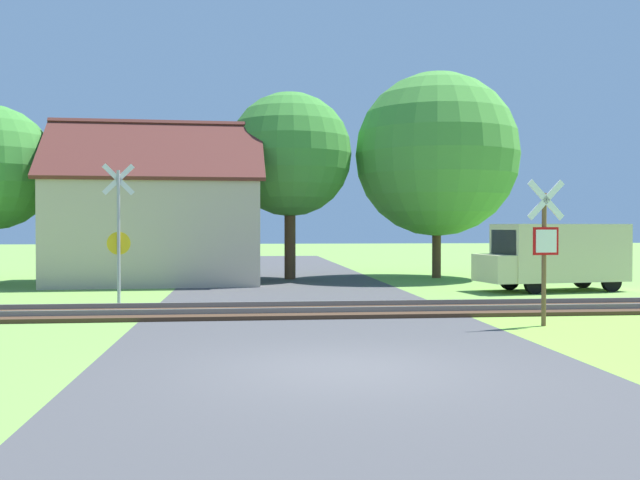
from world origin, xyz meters
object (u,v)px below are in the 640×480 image
object	(u,v)px
crossing_sign_far	(119,228)
tree_right	(437,155)
house	(157,227)
tree_center	(290,155)
stop_sign_near	(545,244)
mail_truck	(555,254)

from	to	relation	value
crossing_sign_far	tree_right	distance (m)	15.03
house	tree_center	world-z (taller)	tree_center
stop_sign_near	tree_center	xyz separation A→B (m)	(-4.58, 14.49, 3.33)
tree_right	house	bearing A→B (deg)	-172.87
tree_right	mail_truck	bearing A→B (deg)	-70.52
crossing_sign_far	house	distance (m)	7.74
house	tree_center	size ratio (longest dim) A/B	1.07
house	crossing_sign_far	bearing A→B (deg)	-92.91
stop_sign_near	crossing_sign_far	xyz separation A→B (m)	(-9.90, 5.42, 0.33)
crossing_sign_far	tree_right	world-z (taller)	tree_right
tree_center	mail_truck	bearing A→B (deg)	-36.97
house	mail_truck	bearing A→B (deg)	-22.28
house	tree_right	xyz separation A→B (m)	(11.39, 1.42, 3.05)
crossing_sign_far	tree_right	size ratio (longest dim) A/B	0.45
crossing_sign_far	mail_truck	bearing A→B (deg)	2.76
mail_truck	house	bearing A→B (deg)	60.97
stop_sign_near	tree_right	distance (m)	15.06
mail_truck	tree_center	bearing A→B (deg)	44.25
tree_center	tree_right	distance (m)	6.19
house	tree_right	distance (m)	11.88
tree_right	mail_truck	world-z (taller)	tree_right
stop_sign_near	mail_truck	world-z (taller)	stop_sign_near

